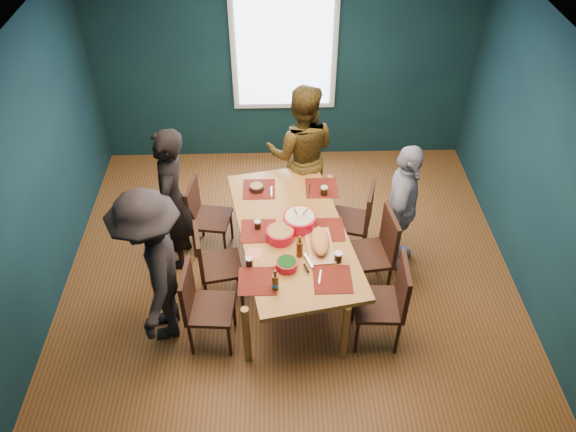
{
  "coord_description": "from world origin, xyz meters",
  "views": [
    {
      "loc": [
        -0.15,
        -4.26,
        4.67
      ],
      "look_at": [
        -0.02,
        -0.01,
        0.96
      ],
      "focal_mm": 35.0,
      "sensor_mm": 36.0,
      "label": 1
    }
  ],
  "objects_px": {
    "bowl_dumpling": "(300,220)",
    "chair_right_near": "(389,298)",
    "chair_left_near": "(200,302)",
    "bowl_herbs": "(287,264)",
    "person_far_left": "(172,201)",
    "person_back": "(301,154)",
    "chair_left_far": "(203,212)",
    "cutting_board": "(320,242)",
    "chair_right_mid": "(378,247)",
    "person_right": "(401,209)",
    "person_near_left": "(154,269)",
    "chair_right_far": "(359,216)",
    "chair_left_mid": "(211,261)",
    "bowl_salad": "(280,234)",
    "dining_table": "(292,236)"
  },
  "relations": [
    {
      "from": "bowl_dumpling",
      "to": "chair_right_near",
      "type": "bearing_deg",
      "value": -44.72
    },
    {
      "from": "chair_left_near",
      "to": "bowl_dumpling",
      "type": "xyz_separation_m",
      "value": [
        0.98,
        0.78,
        0.31
      ]
    },
    {
      "from": "chair_right_near",
      "to": "bowl_herbs",
      "type": "xyz_separation_m",
      "value": [
        -0.97,
        0.22,
        0.26
      ]
    },
    {
      "from": "person_far_left",
      "to": "person_back",
      "type": "xyz_separation_m",
      "value": [
        1.42,
        0.81,
        0.02
      ]
    },
    {
      "from": "chair_left_far",
      "to": "cutting_board",
      "type": "height_order",
      "value": "cutting_board"
    },
    {
      "from": "chair_right_mid",
      "to": "bowl_dumpling",
      "type": "height_order",
      "value": "bowl_dumpling"
    },
    {
      "from": "person_right",
      "to": "person_near_left",
      "type": "distance_m",
      "value": 2.65
    },
    {
      "from": "chair_right_far",
      "to": "chair_right_near",
      "type": "xyz_separation_m",
      "value": [
        0.13,
        -1.23,
        0.04
      ]
    },
    {
      "from": "chair_left_mid",
      "to": "chair_left_near",
      "type": "relative_size",
      "value": 0.98
    },
    {
      "from": "chair_left_mid",
      "to": "person_back",
      "type": "height_order",
      "value": "person_back"
    },
    {
      "from": "chair_right_far",
      "to": "chair_right_near",
      "type": "distance_m",
      "value": 1.24
    },
    {
      "from": "bowl_salad",
      "to": "bowl_herbs",
      "type": "distance_m",
      "value": 0.41
    },
    {
      "from": "chair_right_near",
      "to": "person_right",
      "type": "bearing_deg",
      "value": 77.64
    },
    {
      "from": "person_right",
      "to": "chair_left_near",
      "type": "bearing_deg",
      "value": 135.31
    },
    {
      "from": "person_back",
      "to": "person_right",
      "type": "xyz_separation_m",
      "value": [
        1.03,
        -0.93,
        -0.09
      ]
    },
    {
      "from": "dining_table",
      "to": "chair_right_mid",
      "type": "bearing_deg",
      "value": -14.36
    },
    {
      "from": "person_right",
      "to": "person_near_left",
      "type": "relative_size",
      "value": 0.9
    },
    {
      "from": "person_back",
      "to": "chair_left_mid",
      "type": "bearing_deg",
      "value": 60.97
    },
    {
      "from": "person_far_left",
      "to": "dining_table",
      "type": "bearing_deg",
      "value": 73.89
    },
    {
      "from": "dining_table",
      "to": "bowl_dumpling",
      "type": "bearing_deg",
      "value": 30.56
    },
    {
      "from": "cutting_board",
      "to": "bowl_herbs",
      "type": "bearing_deg",
      "value": -144.91
    },
    {
      "from": "person_near_left",
      "to": "person_back",
      "type": "bearing_deg",
      "value": 135.74
    },
    {
      "from": "bowl_dumpling",
      "to": "cutting_board",
      "type": "bearing_deg",
      "value": -59.9
    },
    {
      "from": "chair_left_near",
      "to": "cutting_board",
      "type": "relative_size",
      "value": 1.52
    },
    {
      "from": "person_right",
      "to": "bowl_dumpling",
      "type": "xyz_separation_m",
      "value": [
        -1.1,
        -0.26,
        0.09
      ]
    },
    {
      "from": "chair_right_near",
      "to": "bowl_dumpling",
      "type": "xyz_separation_m",
      "value": [
        -0.82,
        0.81,
        0.29
      ]
    },
    {
      "from": "chair_left_near",
      "to": "person_near_left",
      "type": "bearing_deg",
      "value": 163.74
    },
    {
      "from": "dining_table",
      "to": "bowl_dumpling",
      "type": "xyz_separation_m",
      "value": [
        0.07,
        0.07,
        0.15
      ]
    },
    {
      "from": "person_far_left",
      "to": "bowl_herbs",
      "type": "height_order",
      "value": "person_far_left"
    },
    {
      "from": "chair_left_mid",
      "to": "chair_left_near",
      "type": "xyz_separation_m",
      "value": [
        -0.06,
        -0.56,
        0.01
      ]
    },
    {
      "from": "chair_left_far",
      "to": "person_back",
      "type": "xyz_separation_m",
      "value": [
        1.14,
        0.63,
        0.34
      ]
    },
    {
      "from": "person_near_left",
      "to": "bowl_herbs",
      "type": "distance_m",
      "value": 1.24
    },
    {
      "from": "dining_table",
      "to": "bowl_salad",
      "type": "xyz_separation_m",
      "value": [
        -0.13,
        -0.12,
        0.14
      ]
    },
    {
      "from": "chair_left_mid",
      "to": "bowl_herbs",
      "type": "relative_size",
      "value": 4.56
    },
    {
      "from": "person_back",
      "to": "bowl_salad",
      "type": "relative_size",
      "value": 6.27
    },
    {
      "from": "chair_right_near",
      "to": "person_far_left",
      "type": "height_order",
      "value": "person_far_left"
    },
    {
      "from": "chair_left_near",
      "to": "chair_right_far",
      "type": "distance_m",
      "value": 2.06
    },
    {
      "from": "chair_right_near",
      "to": "cutting_board",
      "type": "bearing_deg",
      "value": 144.78
    },
    {
      "from": "person_far_left",
      "to": "bowl_salad",
      "type": "height_order",
      "value": "person_far_left"
    },
    {
      "from": "dining_table",
      "to": "chair_right_far",
      "type": "distance_m",
      "value": 0.92
    },
    {
      "from": "chair_right_far",
      "to": "chair_right_mid",
      "type": "bearing_deg",
      "value": -61.44
    },
    {
      "from": "person_far_left",
      "to": "bowl_salad",
      "type": "bearing_deg",
      "value": 67.06
    },
    {
      "from": "dining_table",
      "to": "person_far_left",
      "type": "bearing_deg",
      "value": 150.43
    },
    {
      "from": "person_right",
      "to": "cutting_board",
      "type": "relative_size",
      "value": 2.46
    },
    {
      "from": "dining_table",
      "to": "bowl_herbs",
      "type": "relative_size",
      "value": 10.91
    },
    {
      "from": "chair_left_mid",
      "to": "person_near_left",
      "type": "xyz_separation_m",
      "value": [
        -0.47,
        -0.41,
        0.32
      ]
    },
    {
      "from": "person_back",
      "to": "bowl_salad",
      "type": "bearing_deg",
      "value": 84.65
    },
    {
      "from": "bowl_dumpling",
      "to": "cutting_board",
      "type": "distance_m",
      "value": 0.36
    },
    {
      "from": "person_far_left",
      "to": "cutting_board",
      "type": "distance_m",
      "value": 1.68
    },
    {
      "from": "dining_table",
      "to": "bowl_salad",
      "type": "bearing_deg",
      "value": -148.37
    }
  ]
}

